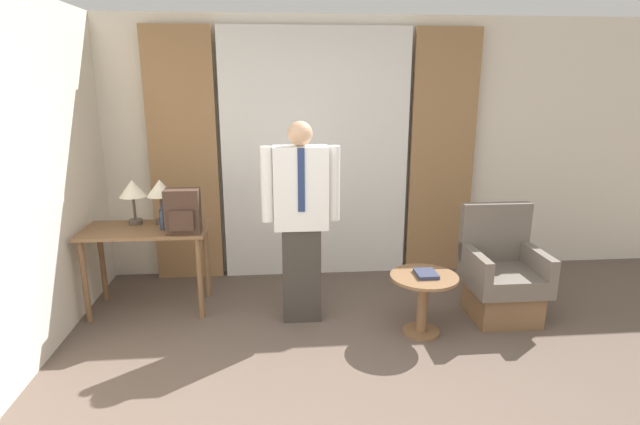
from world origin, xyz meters
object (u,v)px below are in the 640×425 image
(desk, at_px, (147,241))
(side_table, at_px, (423,294))
(backpack, at_px, (183,212))
(table_lamp_right, at_px, (160,190))
(person, at_px, (301,216))
(armchair, at_px, (502,279))
(table_lamp_left, at_px, (133,191))
(book, at_px, (426,274))
(bottle_by_lamp, at_px, (163,219))
(bottle_near_edge, at_px, (176,218))

(desk, bearing_deg, side_table, -15.95)
(backpack, bearing_deg, table_lamp_right, 127.47)
(person, distance_m, armchair, 1.87)
(table_lamp_left, height_order, backpack, table_lamp_left)
(table_lamp_left, bearing_deg, book, -18.21)
(side_table, bearing_deg, bottle_by_lamp, 164.03)
(table_lamp_right, height_order, bottle_by_lamp, table_lamp_right)
(table_lamp_right, distance_m, armchair, 3.17)
(desk, bearing_deg, table_lamp_right, 50.50)
(backpack, bearing_deg, book, -13.85)
(backpack, distance_m, person, 1.02)
(bottle_near_edge, bearing_deg, table_lamp_right, 129.28)
(bottle_near_edge, height_order, book, bottle_near_edge)
(backpack, bearing_deg, armchair, -4.86)
(armchair, bearing_deg, book, -161.51)
(bottle_near_edge, relative_size, book, 1.20)
(table_lamp_left, bearing_deg, person, -17.44)
(bottle_near_edge, height_order, bottle_by_lamp, bottle_near_edge)
(desk, xyz_separation_m, person, (1.38, -0.32, 0.29))
(armchair, relative_size, book, 4.76)
(armchair, xyz_separation_m, book, (-0.77, -0.26, 0.18))
(side_table, xyz_separation_m, book, (0.02, 0.00, 0.18))
(desk, xyz_separation_m, book, (2.38, -0.68, -0.12))
(person, relative_size, armchair, 1.76)
(desk, distance_m, book, 2.48)
(backpack, distance_m, armchair, 2.86)
(book, bearing_deg, person, 160.64)
(backpack, bearing_deg, person, -8.09)
(backpack, relative_size, side_table, 0.69)
(bottle_by_lamp, relative_size, armchair, 0.23)
(bottle_by_lamp, xyz_separation_m, armchair, (2.98, -0.37, -0.52))
(bottle_near_edge, xyz_separation_m, armchair, (2.87, -0.37, -0.53))
(table_lamp_right, height_order, person, person)
(bottle_near_edge, relative_size, bottle_by_lamp, 1.10)
(table_lamp_right, relative_size, backpack, 1.06)
(bottle_near_edge, bearing_deg, armchair, -7.31)
(table_lamp_right, xyz_separation_m, bottle_by_lamp, (0.05, -0.20, -0.22))
(bottle_near_edge, bearing_deg, bottle_by_lamp, -179.58)
(bottle_by_lamp, bearing_deg, table_lamp_left, 146.48)
(desk, relative_size, side_table, 1.97)
(table_lamp_right, relative_size, bottle_by_lamp, 1.80)
(bottle_by_lamp, height_order, person, person)
(table_lamp_left, height_order, bottle_near_edge, table_lamp_left)
(side_table, height_order, book, book)
(desk, relative_size, backpack, 2.84)
(desk, distance_m, side_table, 2.48)
(person, xyz_separation_m, side_table, (0.99, -0.35, -0.60))
(table_lamp_left, relative_size, side_table, 0.74)
(person, bearing_deg, book, -19.36)
(backpack, xyz_separation_m, side_table, (1.99, -0.50, -0.62))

